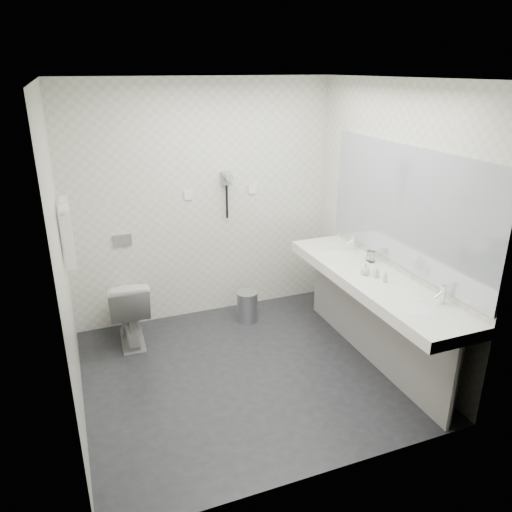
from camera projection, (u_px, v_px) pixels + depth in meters
name	position (u px, v px, depth m)	size (l,w,h in m)	color
floor	(247.00, 372.00, 4.44)	(2.80, 2.80, 0.00)	#222227
ceiling	(244.00, 78.00, 3.54)	(2.80, 2.80, 0.00)	white
wall_back	(203.00, 203.00, 5.12)	(2.80, 2.80, 0.00)	silver
wall_front	(322.00, 311.00, 2.86)	(2.80, 2.80, 0.00)	silver
wall_left	(62.00, 265.00, 3.52)	(2.60, 2.60, 0.00)	silver
wall_right	(390.00, 223.00, 4.47)	(2.60, 2.60, 0.00)	silver
vanity_counter	(372.00, 281.00, 4.36)	(0.55, 2.20, 0.10)	white
vanity_panel	(371.00, 323.00, 4.52)	(0.03, 2.15, 0.75)	gray
vanity_post_near	(454.00, 386.00, 3.63)	(0.06, 0.06, 0.75)	silver
vanity_post_far	(320.00, 280.00, 5.44)	(0.06, 0.06, 0.75)	silver
mirror	(405.00, 208.00, 4.22)	(0.02, 2.20, 1.05)	#B2BCC6
basin_near	(421.00, 309.00, 3.78)	(0.40, 0.31, 0.05)	white
basin_far	(336.00, 253.00, 4.91)	(0.40, 0.31, 0.05)	white
faucet_near	(443.00, 295.00, 3.82)	(0.04, 0.04, 0.15)	silver
faucet_far	(353.00, 242.00, 4.95)	(0.04, 0.04, 0.15)	silver
soap_bottle_a	(376.00, 272.00, 4.30)	(0.04, 0.04, 0.10)	silver
soap_bottle_b	(365.00, 269.00, 4.36)	(0.08, 0.08, 0.10)	silver
soap_bottle_c	(385.00, 276.00, 4.21)	(0.04, 0.04, 0.10)	silver
glass_left	(369.00, 256.00, 4.67)	(0.05, 0.05, 0.10)	silver
glass_right	(372.00, 257.00, 4.63)	(0.06, 0.06, 0.11)	silver
toilet	(129.00, 309.00, 4.84)	(0.39, 0.69, 0.70)	white
flush_plate	(122.00, 240.00, 4.93)	(0.18, 0.02, 0.12)	#B2B5BA
pedal_bin	(247.00, 307.00, 5.30)	(0.23, 0.23, 0.32)	#B2B5BA
bin_lid	(247.00, 293.00, 5.24)	(0.23, 0.23, 0.01)	#B2B5BA
towel_rail	(62.00, 205.00, 3.91)	(0.02, 0.02, 0.62)	silver
towel_near	(68.00, 236.00, 3.87)	(0.07, 0.24, 0.48)	white
towel_far	(67.00, 226.00, 4.11)	(0.07, 0.24, 0.48)	white
dryer_cradle	(226.00, 178.00, 5.09)	(0.10, 0.04, 0.14)	gray
dryer_barrel	(228.00, 177.00, 5.02)	(0.08, 0.08, 0.14)	gray
dryer_cord	(227.00, 202.00, 5.17)	(0.02, 0.02, 0.35)	black
switch_plate_a	(189.00, 195.00, 5.03)	(0.09, 0.02, 0.09)	white
switch_plate_b	(252.00, 189.00, 5.26)	(0.09, 0.02, 0.09)	white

